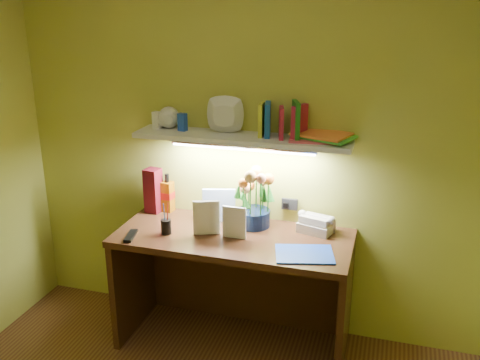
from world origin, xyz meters
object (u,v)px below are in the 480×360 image
Objects in this scene: telephone at (316,222)px; flower_bouquet at (254,198)px; whisky_bottle at (168,193)px; desk at (233,291)px; desk_clock at (327,225)px.

flower_bouquet is at bearing -161.63° from telephone.
desk is at bearing -24.94° from whisky_bottle.
telephone is 0.99m from whisky_bottle.
telephone is 0.77× the size of whisky_bottle.
flower_bouquet is 4.05× the size of desk_clock.
desk_clock is 1.05m from whisky_bottle.
flower_bouquet is at bearing -6.82° from whisky_bottle.
flower_bouquet reaches higher than telephone.
telephone is at bearing 22.50° from desk.
flower_bouquet is 0.61m from whisky_bottle.
desk is 0.77m from whisky_bottle.
flower_bouquet is at bearing 65.19° from desk.
desk_clock is (0.45, 0.03, -0.14)m from flower_bouquet.
whisky_bottle is at bearing 156.56° from desk_clock.
flower_bouquet is 1.83× the size of telephone.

